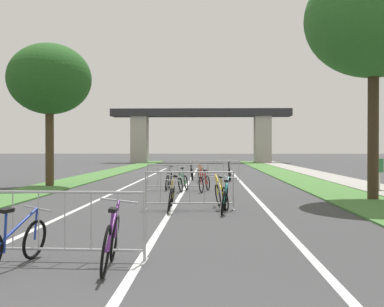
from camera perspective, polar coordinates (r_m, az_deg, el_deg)
grass_verge_left at (r=30.56m, az=-10.87°, el=-2.51°), size 2.17×66.51×0.05m
grass_verge_right at (r=30.16m, az=11.12°, el=-2.55°), size 2.17×66.51×0.05m
sidewalk_path_right at (r=30.55m, az=14.90°, el=-2.49°), size 1.90×66.51×0.08m
lane_stripe_center at (r=21.86m, az=-0.67°, el=-3.79°), size 0.14×38.48×0.01m
lane_stripe_right_lane at (r=21.89m, az=6.12°, el=-3.79°), size 0.14×38.48×0.01m
lane_stripe_left_lane at (r=22.13m, az=-7.39°, el=-3.74°), size 0.14×38.48×0.01m
overpass_bridge at (r=57.56m, az=1.02°, el=3.20°), size 20.69×2.91×6.20m
tree_left_maple_mid at (r=22.74m, az=-16.06°, el=8.16°), size 3.63×3.63×6.25m
tree_right_cypress_far at (r=17.51m, az=20.14°, el=14.22°), size 4.41×4.41×7.72m
crowd_barrier_nearest at (r=7.66m, az=-14.41°, el=-8.10°), size 2.47×0.54×1.05m
crowd_barrier_second at (r=13.52m, az=-0.28°, el=-4.30°), size 2.47×0.57×1.05m
crowd_barrier_third at (r=19.73m, az=-1.65°, el=-2.76°), size 2.45×0.47×1.05m
crowd_barrier_fourth at (r=25.88m, az=2.77°, el=-1.96°), size 2.46×0.51×1.05m
bicycle_black_0 at (r=26.38m, az=-0.03°, el=-2.27°), size 0.54×1.65×0.94m
bicycle_yellow_1 at (r=13.91m, az=3.38°, el=-4.78°), size 0.61×1.68×0.96m
bicycle_orange_2 at (r=25.44m, az=1.09°, el=-2.32°), size 0.60×1.73×0.97m
bicycle_green_3 at (r=19.35m, az=-1.02°, el=-3.34°), size 0.56×1.68×0.93m
bicycle_blue_4 at (r=7.48m, az=-19.85°, el=-9.73°), size 0.64×1.70×0.88m
bicycle_silver_5 at (r=20.23m, az=-2.69°, el=-3.05°), size 0.48×1.75×1.02m
bicycle_teal_6 at (r=12.96m, az=3.78°, el=-5.27°), size 0.50×1.66×0.95m
bicycle_white_7 at (r=13.21m, az=-2.45°, el=-5.03°), size 0.51×1.63×0.98m
bicycle_purple_8 at (r=7.07m, az=-9.30°, el=-9.93°), size 0.55×1.70×0.95m
bicycle_red_9 at (r=19.17m, az=1.44°, el=-3.37°), size 0.60×1.62×0.92m
bicycle_black_10 at (r=25.34m, az=4.34°, el=-2.33°), size 0.53×1.75×0.98m
bicycle_yellow_11 at (r=13.95m, az=-2.36°, el=-4.85°), size 0.42×1.61×0.92m
pedestrian_with_backpack at (r=20.39m, az=20.46°, el=-1.57°), size 0.54×0.32×1.51m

